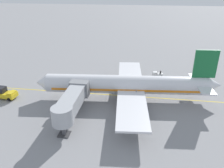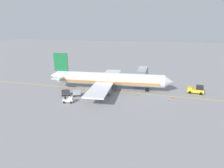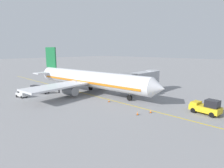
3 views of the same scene
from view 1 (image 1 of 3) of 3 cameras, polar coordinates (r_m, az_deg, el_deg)
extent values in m
plane|color=gray|center=(48.06, 5.52, -3.13)|extent=(400.00, 400.00, 0.00)
cube|color=gold|center=(48.05, 5.52, -3.13)|extent=(0.24, 80.00, 0.01)
cylinder|color=silver|center=(45.51, 3.54, -0.11)|extent=(6.66, 32.21, 3.70)
cube|color=orange|center=(45.70, 3.52, -0.63)|extent=(6.46, 29.66, 0.44)
cone|color=silver|center=(48.40, -17.27, 0.33)|extent=(3.83, 2.73, 3.63)
cone|color=silver|center=(48.85, 24.41, -0.21)|extent=(3.39, 3.08, 3.14)
cube|color=black|center=(47.57, -15.33, 1.00)|extent=(2.87, 1.35, 0.60)
cube|color=silver|center=(45.80, 4.77, -0.87)|extent=(30.35, 7.97, 0.36)
cylinder|color=gray|center=(41.50, 3.78, -5.67)|extent=(2.29, 3.37, 2.00)
cylinder|color=gray|center=(51.30, 3.67, 0.52)|extent=(2.29, 3.37, 2.00)
cube|color=#196B38|center=(46.51, 22.56, 4.66)|extent=(0.73, 4.41, 5.50)
cube|color=silver|center=(47.85, 21.56, 0.13)|extent=(10.20, 3.52, 0.24)
cylinder|color=black|center=(47.87, -10.09, -2.79)|extent=(0.55, 1.14, 1.10)
cylinder|color=gray|center=(47.19, -10.23, -1.12)|extent=(0.24, 0.24, 2.00)
cylinder|color=black|center=(44.76, 6.03, -4.57)|extent=(0.55, 1.14, 1.10)
cylinder|color=gray|center=(44.03, 6.12, -2.81)|extent=(0.24, 0.24, 2.00)
cylinder|color=black|center=(48.83, 5.79, -1.95)|extent=(0.55, 1.14, 1.10)
cylinder|color=gray|center=(48.16, 5.87, -0.30)|extent=(0.24, 0.24, 2.00)
cube|color=#A8AAAF|center=(39.86, -9.91, -3.91)|extent=(10.48, 2.80, 2.60)
cube|color=gray|center=(43.62, -8.18, -1.18)|extent=(2.00, 3.50, 2.99)
cylinder|color=#A8AAAF|center=(35.62, -12.43, -7.87)|extent=(3.36, 3.36, 2.86)
cylinder|color=#4C4C51|center=(36.93, -12.09, -11.01)|extent=(0.70, 0.70, 2.19)
cube|color=#38383A|center=(37.52, -11.96, -12.27)|extent=(1.80, 1.80, 0.16)
cube|color=gold|center=(51.69, -25.22, -2.40)|extent=(2.65, 4.61, 0.90)
cube|color=black|center=(51.90, -26.27, -1.28)|extent=(1.84, 2.01, 1.10)
cube|color=gold|center=(50.50, -23.98, -1.99)|extent=(1.98, 1.29, 0.36)
cylinder|color=black|center=(51.66, -23.27, -2.60)|extent=(0.43, 0.83, 0.80)
cylinder|color=black|center=(50.39, -24.50, -3.53)|extent=(0.43, 0.83, 0.80)
cylinder|color=black|center=(53.38, -25.73, -2.20)|extent=(0.43, 0.83, 0.80)
cube|color=silver|center=(58.36, 11.46, 2.32)|extent=(1.67, 2.69, 0.70)
cube|color=silver|center=(57.98, 10.84, 2.83)|extent=(1.21, 1.23, 0.44)
cube|color=black|center=(58.29, 12.17, 2.93)|extent=(0.86, 0.32, 0.64)
cylinder|color=black|center=(58.09, 11.39, 2.91)|extent=(0.13, 0.27, 0.54)
cylinder|color=black|center=(57.80, 10.71, 1.78)|extent=(0.31, 0.59, 0.56)
cylinder|color=black|center=(58.77, 10.48, 2.19)|extent=(0.31, 0.59, 0.56)
cylinder|color=black|center=(58.23, 12.39, 1.80)|extent=(0.31, 0.59, 0.56)
cylinder|color=black|center=(59.19, 12.13, 2.21)|extent=(0.31, 0.59, 0.56)
cube|color=#4C4C51|center=(53.89, 11.58, 0.14)|extent=(2.08, 2.54, 0.12)
cube|color=#999EA3|center=(53.65, 11.64, 0.74)|extent=(1.97, 2.41, 1.10)
cylinder|color=#4C4C51|center=(53.29, 10.19, -0.04)|extent=(0.35, 0.67, 0.07)
cylinder|color=black|center=(53.19, 11.03, -0.43)|extent=(0.25, 0.38, 0.36)
cylinder|color=black|center=(54.09, 10.52, 0.05)|extent=(0.25, 0.38, 0.36)
cylinder|color=black|center=(53.91, 12.61, -0.23)|extent=(0.25, 0.38, 0.36)
cylinder|color=black|center=(54.79, 12.08, 0.24)|extent=(0.25, 0.38, 0.36)
cube|color=#4C4C51|center=(54.66, 14.78, 0.17)|extent=(2.08, 2.54, 0.12)
cube|color=#2D2D33|center=(54.42, 14.84, 0.76)|extent=(1.97, 2.41, 1.10)
cylinder|color=#4C4C51|center=(53.98, 13.44, -0.01)|extent=(0.35, 0.67, 0.07)
cylinder|color=black|center=(53.93, 14.27, -0.39)|extent=(0.25, 0.38, 0.36)
cylinder|color=black|center=(54.80, 13.72, 0.08)|extent=(0.25, 0.38, 0.36)
cylinder|color=black|center=(54.73, 15.78, -0.19)|extent=(0.25, 0.38, 0.36)
cylinder|color=black|center=(55.59, 15.21, 0.27)|extent=(0.25, 0.38, 0.36)
cylinder|color=#232328|center=(51.26, 9.35, -0.98)|extent=(0.15, 0.15, 0.85)
cylinder|color=#232328|center=(51.44, 9.35, -0.88)|extent=(0.15, 0.15, 0.85)
cube|color=yellow|center=(51.05, 9.41, -0.20)|extent=(0.38, 0.24, 0.60)
cylinder|color=yellow|center=(50.84, 9.41, -0.36)|extent=(0.22, 0.09, 0.57)
cylinder|color=yellow|center=(51.29, 9.40, -0.13)|extent=(0.22, 0.09, 0.57)
sphere|color=tan|center=(50.87, 9.44, 0.24)|extent=(0.22, 0.22, 0.22)
cube|color=red|center=(50.86, 9.44, 0.26)|extent=(0.26, 0.08, 0.10)
cube|color=black|center=(50.60, -6.49, -1.66)|extent=(0.36, 0.36, 0.04)
cone|color=orange|center=(50.47, -6.51, -1.36)|extent=(0.30, 0.30, 0.55)
cylinder|color=white|center=(50.46, -6.51, -1.33)|extent=(0.21, 0.21, 0.06)
cube|color=black|center=(54.97, -14.42, -0.10)|extent=(0.36, 0.36, 0.04)
cone|color=orange|center=(54.85, -14.45, 0.18)|extent=(0.30, 0.30, 0.55)
cylinder|color=white|center=(54.84, -14.45, 0.20)|extent=(0.21, 0.21, 0.06)
cube|color=black|center=(53.46, -16.20, -1.05)|extent=(0.36, 0.36, 0.04)
cone|color=orange|center=(53.33, -16.24, -0.76)|extent=(0.30, 0.30, 0.55)
cylinder|color=white|center=(53.32, -16.24, -0.73)|extent=(0.21, 0.21, 0.06)
camera|label=2|loc=(96.46, -3.16, 22.16)|focal=30.99mm
camera|label=3|loc=(78.93, -20.45, 14.10)|focal=30.22mm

